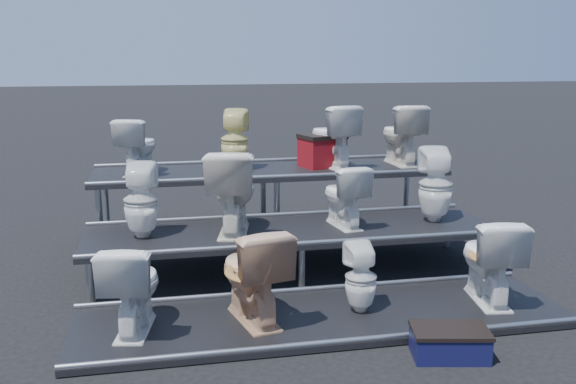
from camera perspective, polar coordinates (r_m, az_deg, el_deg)
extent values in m
plane|color=black|center=(6.79, 0.31, -7.03)|extent=(80.00, 80.00, 0.00)
cube|color=black|center=(5.60, 3.13, -11.05)|extent=(4.20, 1.20, 0.06)
cube|color=black|center=(6.71, 0.32, -5.18)|extent=(4.20, 1.20, 0.46)
cube|color=black|center=(7.89, -1.64, -1.01)|extent=(4.20, 1.20, 0.86)
imported|color=white|center=(5.29, -13.69, -8.13)|extent=(0.54, 0.79, 0.74)
imported|color=tan|center=(5.32, -3.19, -7.24)|extent=(0.62, 0.88, 0.82)
imported|color=white|center=(5.56, 6.49, -7.57)|extent=(0.27, 0.28, 0.61)
imported|color=white|center=(6.00, 17.45, -5.67)|extent=(0.55, 0.83, 0.79)
imported|color=white|center=(6.42, -12.94, -0.75)|extent=(0.38, 0.38, 0.74)
imported|color=silver|center=(6.45, -4.98, 0.10)|extent=(0.64, 0.92, 0.86)
imported|color=white|center=(6.70, 4.99, -0.30)|extent=(0.45, 0.69, 0.66)
imported|color=white|center=(7.04, 12.98, 0.64)|extent=(0.42, 0.43, 0.80)
imported|color=white|center=(7.64, -13.23, 4.01)|extent=(0.57, 0.73, 0.65)
imported|color=#EAE08E|center=(7.69, -4.76, 4.64)|extent=(0.41, 0.41, 0.73)
imported|color=white|center=(7.92, 3.93, 5.00)|extent=(0.60, 0.84, 0.77)
imported|color=silver|center=(8.20, 10.02, 5.07)|extent=(0.45, 0.76, 0.76)
cube|color=maroon|center=(7.95, 3.04, 3.53)|extent=(0.58, 0.52, 0.35)
cube|color=#0E1035|center=(5.10, 14.17, -13.02)|extent=(0.61, 0.44, 0.20)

